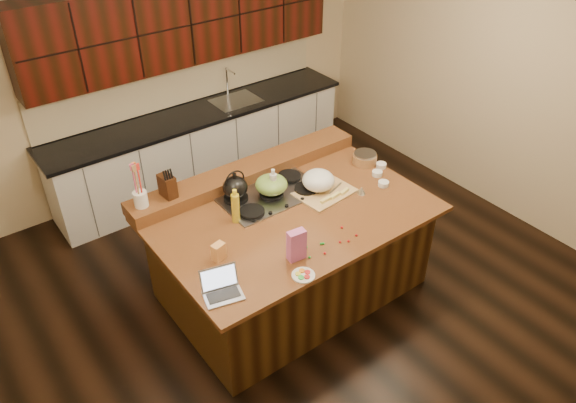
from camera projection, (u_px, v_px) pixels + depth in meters
room at (292, 170)px, 4.66m from camera, size 5.52×5.02×2.72m
island at (291, 251)px, 5.17m from camera, size 2.40×1.60×0.92m
back_ledge at (247, 172)px, 5.33m from camera, size 2.40×0.30×0.12m
cooktop at (272, 195)px, 5.10m from camera, size 0.92×0.52×0.05m
back_counter at (196, 107)px, 6.48m from camera, size 3.70×0.66×2.40m
kettle at (235, 187)px, 4.96m from camera, size 0.23×0.23×0.20m
green_bowl at (271, 184)px, 5.03m from camera, size 0.30×0.30×0.16m
laptop at (221, 287)px, 4.07m from camera, size 0.32×0.28×0.19m
oil_bottle at (236, 208)px, 4.72m from camera, size 0.09×0.09×0.27m
vinegar_bottle at (273, 186)px, 5.01m from camera, size 0.07×0.07×0.25m
wooden_tray at (320, 183)px, 5.11m from camera, size 0.55×0.43×0.21m
ramekin_a at (383, 184)px, 5.23m from camera, size 0.11×0.11×0.04m
ramekin_b at (377, 173)px, 5.38m from camera, size 0.12×0.12×0.04m
ramekin_c at (381, 165)px, 5.50m from camera, size 0.11×0.11×0.04m
strainer_bowl at (365, 159)px, 5.56m from camera, size 0.26×0.26×0.09m
kitchen_timer at (361, 190)px, 5.12m from camera, size 0.10×0.10×0.07m
pink_bag at (296, 245)px, 4.33m from camera, size 0.15×0.09×0.26m
candy_plate at (303, 275)px, 4.24m from camera, size 0.23×0.23×0.01m
package_box at (219, 252)px, 4.36m from camera, size 0.12×0.09×0.14m
utensil_crock at (141, 199)px, 4.74m from camera, size 0.15×0.15×0.14m
knife_block at (167, 186)px, 4.84m from camera, size 0.12×0.17×0.20m
gumdrop_0 at (340, 242)px, 4.56m from camera, size 0.02×0.02×0.02m
gumdrop_1 at (306, 247)px, 4.50m from camera, size 0.02×0.02×0.02m
gumdrop_2 at (356, 235)px, 4.63m from camera, size 0.02×0.02×0.02m
gumdrop_3 at (310, 257)px, 4.40m from camera, size 0.02×0.02×0.02m
gumdrop_4 at (325, 253)px, 4.44m from camera, size 0.02×0.02×0.02m
gumdrop_5 at (321, 244)px, 4.54m from camera, size 0.02×0.02×0.02m
gumdrop_6 at (348, 241)px, 4.56m from camera, size 0.02×0.02×0.02m
gumdrop_7 at (323, 243)px, 4.54m from camera, size 0.02×0.02×0.02m
gumdrop_8 at (342, 227)px, 4.71m from camera, size 0.02×0.02×0.02m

